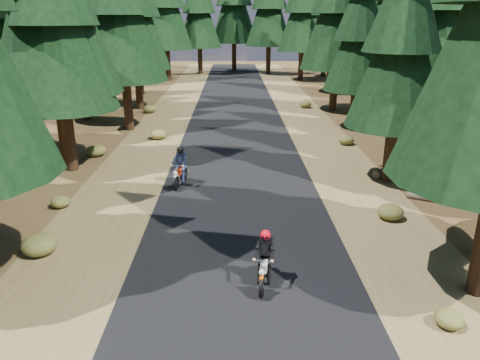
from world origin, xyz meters
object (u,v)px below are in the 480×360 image
Objects in this scene: log_near at (406,162)px; rider_lead at (264,268)px; log_far at (459,203)px; rider_follow at (180,173)px.

log_near is 12.07m from rider_lead.
rider_lead is (-7.01, -9.83, 0.32)m from log_near.
log_far is 10.32m from rider_follow.
rider_follow is at bearing 150.41° from log_near.
rider_lead is at bearing -117.09° from log_far.
log_far is 1.97× the size of rider_follow.
rider_lead is 7.88m from rider_follow.
rider_lead is (-7.22, -5.06, 0.36)m from log_far.
rider_follow reaches higher than log_far.
rider_lead is 0.92× the size of rider_follow.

